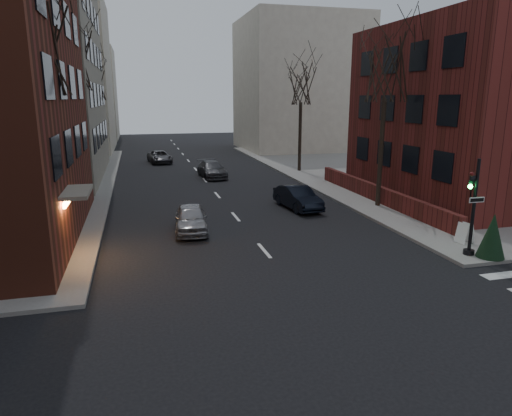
{
  "coord_description": "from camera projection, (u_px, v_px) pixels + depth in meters",
  "views": [
    {
      "loc": [
        -5.08,
        -6.2,
        6.51
      ],
      "look_at": [
        -0.43,
        11.76,
        2.0
      ],
      "focal_mm": 32.0,
      "sensor_mm": 36.0,
      "label": 1
    }
  ],
  "objects": [
    {
      "name": "parked_sedan",
      "position": [
        298.0,
        198.0,
        27.24
      ],
      "size": [
        1.97,
        4.31,
        1.37
      ],
      "primitive_type": "imported",
      "rotation": [
        0.0,
        0.0,
        0.13
      ],
      "color": "black",
      "rests_on": "ground"
    },
    {
      "name": "car_lane_gray",
      "position": [
        212.0,
        169.0,
        38.01
      ],
      "size": [
        2.18,
        4.69,
        1.32
      ],
      "primitive_type": "imported",
      "rotation": [
        0.0,
        0.0,
        0.07
      ],
      "color": "#3B3C40",
      "rests_on": "ground"
    },
    {
      "name": "sidewalk_far_right",
      "position": [
        504.0,
        166.0,
        43.87
      ],
      "size": [
        44.0,
        44.0,
        0.15
      ],
      "primitive_type": "cube",
      "color": "gray",
      "rests_on": "ground"
    },
    {
      "name": "tree_left_a",
      "position": [
        33.0,
        45.0,
        17.63
      ],
      "size": [
        4.18,
        4.18,
        10.26
      ],
      "color": "#2D231C",
      "rests_on": "sidewalk_far_left"
    },
    {
      "name": "building_right_brick",
      "position": [
        483.0,
        114.0,
        29.2
      ],
      "size": [
        12.0,
        14.0,
        11.0
      ],
      "primitive_type": "cube",
      "color": "maroon",
      "rests_on": "ground"
    },
    {
      "name": "car_lane_far",
      "position": [
        160.0,
        157.0,
        46.47
      ],
      "size": [
        2.54,
        4.62,
        1.23
      ],
      "primitive_type": "imported",
      "rotation": [
        0.0,
        0.0,
        0.12
      ],
      "color": "#3F3E43",
      "rests_on": "ground"
    },
    {
      "name": "evergreen_shrub",
      "position": [
        492.0,
        236.0,
        18.45
      ],
      "size": [
        1.31,
        1.31,
        1.83
      ],
      "primitive_type": "cone",
      "rotation": [
        0.0,
        0.0,
        -0.22
      ],
      "color": "#163319",
      "rests_on": "sidewalk_far_right"
    },
    {
      "name": "traffic_signal",
      "position": [
        472.0,
        214.0,
        18.55
      ],
      "size": [
        0.76,
        0.44,
        4.0
      ],
      "color": "black",
      "rests_on": "sidewalk_far_right"
    },
    {
      "name": "streetlamp_near",
      "position": [
        82.0,
        138.0,
        26.31
      ],
      "size": [
        0.36,
        0.36,
        6.28
      ],
      "color": "black",
      "rests_on": "sidewalk_far_left"
    },
    {
      "name": "tree_right_a",
      "position": [
        386.0,
        70.0,
        25.78
      ],
      "size": [
        3.96,
        3.96,
        9.72
      ],
      "color": "#2D231C",
      "rests_on": "sidewalk_far_right"
    },
    {
      "name": "streetlamp_far",
      "position": [
        104.0,
        121.0,
        45.12
      ],
      "size": [
        0.36,
        0.36,
        6.28
      ],
      "color": "black",
      "rests_on": "sidewalk_far_left"
    },
    {
      "name": "tree_left_b",
      "position": [
        72.0,
        58.0,
        28.82
      ],
      "size": [
        4.4,
        4.4,
        10.8
      ],
      "color": "#2D231C",
      "rests_on": "sidewalk_far_left"
    },
    {
      "name": "sandwich_board",
      "position": [
        465.0,
        233.0,
        20.4
      ],
      "size": [
        0.52,
        0.65,
        0.93
      ],
      "primitive_type": "cube",
      "rotation": [
        0.0,
        0.0,
        0.2
      ],
      "color": "white",
      "rests_on": "sidewalk_far_right"
    },
    {
      "name": "tree_right_b",
      "position": [
        301.0,
        84.0,
        39.06
      ],
      "size": [
        3.74,
        3.74,
        9.18
      ],
      "color": "#2D231C",
      "rests_on": "sidewalk_far_right"
    },
    {
      "name": "car_lane_silver",
      "position": [
        191.0,
        218.0,
        22.63
      ],
      "size": [
        1.91,
        4.02,
        1.33
      ],
      "primitive_type": "imported",
      "rotation": [
        0.0,
        0.0,
        -0.09
      ],
      "color": "gray",
      "rests_on": "ground"
    },
    {
      "name": "low_wall_right",
      "position": [
        377.0,
        193.0,
        28.59
      ],
      "size": [
        0.35,
        16.0,
        1.0
      ],
      "primitive_type": "cube",
      "color": "maroon",
      "rests_on": "sidewalk_far_right"
    },
    {
      "name": "tree_left_c",
      "position": [
        92.0,
        80.0,
        42.2
      ],
      "size": [
        3.96,
        3.96,
        9.72
      ],
      "color": "#2D231C",
      "rests_on": "sidewalk_far_left"
    },
    {
      "name": "building_distant_lb",
      "position": [
        83.0,
        94.0,
        71.52
      ],
      "size": [
        10.0,
        12.0,
        14.0
      ],
      "primitive_type": "cube",
      "color": "beige",
      "rests_on": "ground"
    },
    {
      "name": "building_distant_ra",
      "position": [
        299.0,
        85.0,
        57.4
      ],
      "size": [
        14.0,
        14.0,
        16.0
      ],
      "primitive_type": "cube",
      "color": "beige",
      "rests_on": "ground"
    },
    {
      "name": "building_distant_la",
      "position": [
        48.0,
        76.0,
        54.57
      ],
      "size": [
        14.0,
        16.0,
        18.0
      ],
      "primitive_type": "cube",
      "color": "beige",
      "rests_on": "ground"
    }
  ]
}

